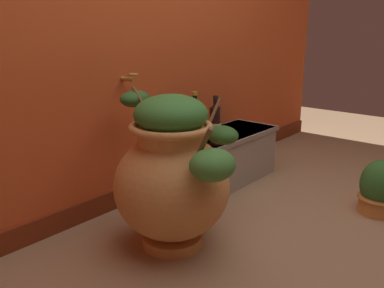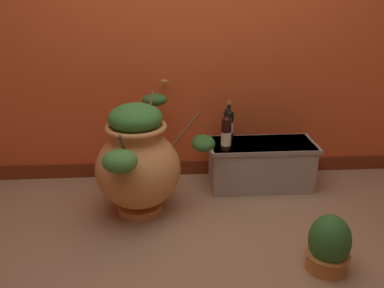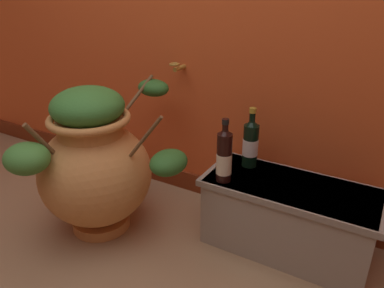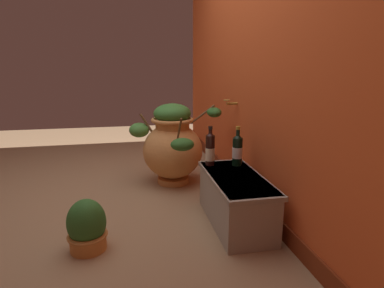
% 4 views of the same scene
% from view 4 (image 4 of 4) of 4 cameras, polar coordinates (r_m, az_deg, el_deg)
% --- Properties ---
extents(ground_plane, '(7.00, 7.00, 0.00)m').
position_cam_4_polar(ground_plane, '(2.78, -13.40, -10.16)').
color(ground_plane, '#9E7A56').
extents(back_wall, '(4.40, 0.33, 2.60)m').
position_cam_4_polar(back_wall, '(2.76, 11.89, 17.33)').
color(back_wall, '#D15123').
rests_on(back_wall, ground_plane).
extents(terracotta_urn, '(0.80, 0.84, 0.77)m').
position_cam_4_polar(terracotta_urn, '(3.03, -3.53, -0.16)').
color(terracotta_urn, '#D68E4C').
rests_on(terracotta_urn, ground_plane).
extents(stone_ledge, '(0.81, 0.37, 0.36)m').
position_cam_4_polar(stone_ledge, '(2.32, 7.81, -9.61)').
color(stone_ledge, '#9E9384').
rests_on(stone_ledge, ground_plane).
extents(wine_bottle_left, '(0.08, 0.08, 0.31)m').
position_cam_4_polar(wine_bottle_left, '(2.48, 8.14, -0.91)').
color(wine_bottle_left, black).
rests_on(wine_bottle_left, stone_ledge).
extents(wine_bottle_middle, '(0.07, 0.07, 0.31)m').
position_cam_4_polar(wine_bottle_middle, '(2.46, 3.27, -0.89)').
color(wine_bottle_middle, black).
rests_on(wine_bottle_middle, stone_ledge).
extents(potted_shrub, '(0.25, 0.25, 0.33)m').
position_cam_4_polar(potted_shrub, '(2.12, -18.31, -14.02)').
color(potted_shrub, '#CC7F3D').
rests_on(potted_shrub, ground_plane).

